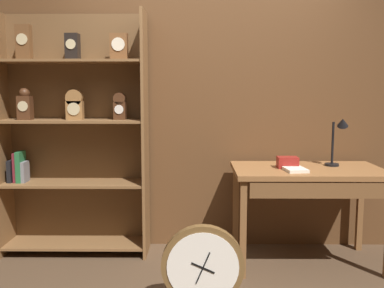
{
  "coord_description": "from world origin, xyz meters",
  "views": [
    {
      "loc": [
        -0.12,
        -2.63,
        1.46
      ],
      "look_at": [
        -0.15,
        0.6,
        1.05
      ],
      "focal_mm": 40.09,
      "sensor_mm": 36.0,
      "label": 1
    }
  ],
  "objects_px": {
    "toolbox_small": "(288,162)",
    "open_repair_manual": "(295,169)",
    "round_clock_large": "(203,268)",
    "bookshelf": "(72,134)",
    "workbench": "(308,180)",
    "desk_lamp": "(338,137)"
  },
  "relations": [
    {
      "from": "open_repair_manual",
      "to": "bookshelf",
      "type": "bearing_deg",
      "value": 160.96
    },
    {
      "from": "workbench",
      "to": "bookshelf",
      "type": "bearing_deg",
      "value": 171.93
    },
    {
      "from": "workbench",
      "to": "toolbox_small",
      "type": "bearing_deg",
      "value": 169.63
    },
    {
      "from": "bookshelf",
      "to": "open_repair_manual",
      "type": "xyz_separation_m",
      "value": [
        1.88,
        -0.39,
        -0.24
      ]
    },
    {
      "from": "toolbox_small",
      "to": "round_clock_large",
      "type": "distance_m",
      "value": 1.22
    },
    {
      "from": "desk_lamp",
      "to": "toolbox_small",
      "type": "distance_m",
      "value": 0.49
    },
    {
      "from": "open_repair_manual",
      "to": "toolbox_small",
      "type": "bearing_deg",
      "value": 95.83
    },
    {
      "from": "bookshelf",
      "to": "round_clock_large",
      "type": "bearing_deg",
      "value": -43.34
    },
    {
      "from": "toolbox_small",
      "to": "open_repair_manual",
      "type": "height_order",
      "value": "toolbox_small"
    },
    {
      "from": "workbench",
      "to": "desk_lamp",
      "type": "distance_m",
      "value": 0.45
    },
    {
      "from": "workbench",
      "to": "open_repair_manual",
      "type": "relative_size",
      "value": 5.58
    },
    {
      "from": "open_repair_manual",
      "to": "round_clock_large",
      "type": "relative_size",
      "value": 0.37
    },
    {
      "from": "workbench",
      "to": "round_clock_large",
      "type": "xyz_separation_m",
      "value": [
        -0.88,
        -0.79,
        -0.42
      ]
    },
    {
      "from": "workbench",
      "to": "round_clock_large",
      "type": "bearing_deg",
      "value": -138.26
    },
    {
      "from": "toolbox_small",
      "to": "round_clock_large",
      "type": "xyz_separation_m",
      "value": [
        -0.71,
        -0.82,
        -0.56
      ]
    },
    {
      "from": "bookshelf",
      "to": "toolbox_small",
      "type": "distance_m",
      "value": 1.88
    },
    {
      "from": "open_repair_manual",
      "to": "workbench",
      "type": "bearing_deg",
      "value": 28.25
    },
    {
      "from": "bookshelf",
      "to": "round_clock_large",
      "type": "xyz_separation_m",
      "value": [
        1.14,
        -1.07,
        -0.77
      ]
    },
    {
      "from": "toolbox_small",
      "to": "open_repair_manual",
      "type": "distance_m",
      "value": 0.14
    },
    {
      "from": "toolbox_small",
      "to": "round_clock_large",
      "type": "bearing_deg",
      "value": -131.09
    },
    {
      "from": "bookshelf",
      "to": "round_clock_large",
      "type": "height_order",
      "value": "bookshelf"
    },
    {
      "from": "workbench",
      "to": "open_repair_manual",
      "type": "xyz_separation_m",
      "value": [
        -0.14,
        -0.1,
        0.11
      ]
    }
  ]
}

